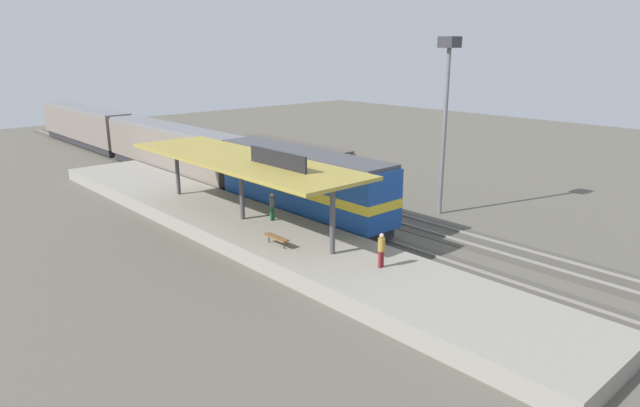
# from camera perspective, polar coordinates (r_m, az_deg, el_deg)

# --- Properties ---
(ground_plane) EXTENTS (120.00, 120.00, 0.00)m
(ground_plane) POSITION_cam_1_polar(r_m,az_deg,el_deg) (38.48, 0.23, -0.89)
(ground_plane) COLOR #5B564C
(track_near) EXTENTS (3.20, 110.00, 0.16)m
(track_near) POSITION_cam_1_polar(r_m,az_deg,el_deg) (37.21, -2.05, -1.44)
(track_near) COLOR #4E4941
(track_near) RESTS_ON ground
(track_far) EXTENTS (3.20, 110.00, 0.16)m
(track_far) POSITION_cam_1_polar(r_m,az_deg,el_deg) (40.20, 2.97, -0.14)
(track_far) COLOR #4E4941
(track_far) RESTS_ON ground
(platform) EXTENTS (6.00, 44.00, 0.90)m
(platform) POSITION_cam_1_polar(r_m,az_deg,el_deg) (34.45, -7.91, -2.28)
(platform) COLOR gray
(platform) RESTS_ON ground
(station_canopy) EXTENTS (5.20, 18.00, 4.70)m
(station_canopy) POSITION_cam_1_polar(r_m,az_deg,el_deg) (33.34, -8.09, 4.37)
(station_canopy) COLOR #47474C
(station_canopy) RESTS_ON platform
(platform_bench) EXTENTS (0.44, 1.70, 0.50)m
(platform_bench) POSITION_cam_1_polar(r_m,az_deg,el_deg) (29.41, -4.52, -3.53)
(platform_bench) COLOR #333338
(platform_bench) RESTS_ON platform
(locomotive) EXTENTS (2.93, 14.43, 4.44)m
(locomotive) POSITION_cam_1_polar(r_m,az_deg,el_deg) (36.35, -1.77, 2.04)
(locomotive) COLOR #28282D
(locomotive) RESTS_ON track_near
(passenger_carriage_front) EXTENTS (2.90, 20.00, 4.24)m
(passenger_carriage_front) POSITION_cam_1_polar(r_m,az_deg,el_deg) (51.15, -15.02, 5.42)
(passenger_carriage_front) COLOR #28282D
(passenger_carriage_front) RESTS_ON track_near
(passenger_carriage_rear) EXTENTS (2.90, 20.00, 4.24)m
(passenger_carriage_rear) POSITION_cam_1_polar(r_m,az_deg,el_deg) (70.13, -22.98, 7.40)
(passenger_carriage_rear) COLOR #28282D
(passenger_carriage_rear) RESTS_ON track_near
(freight_car) EXTENTS (2.80, 12.00, 3.54)m
(freight_car) POSITION_cam_1_polar(r_m,az_deg,el_deg) (44.57, -3.10, 4.02)
(freight_car) COLOR #28282D
(freight_car) RESTS_ON track_far
(light_mast) EXTENTS (1.10, 1.10, 11.70)m
(light_mast) POSITION_cam_1_polar(r_m,az_deg,el_deg) (37.59, 12.91, 11.36)
(light_mast) COLOR slate
(light_mast) RESTS_ON ground
(person_waiting) EXTENTS (0.34, 0.34, 1.71)m
(person_waiting) POSITION_cam_1_polar(r_m,az_deg,el_deg) (26.48, 6.33, -4.62)
(person_waiting) COLOR maroon
(person_waiting) RESTS_ON platform
(person_walking) EXTENTS (0.34, 0.34, 1.71)m
(person_walking) POSITION_cam_1_polar(r_m,az_deg,el_deg) (33.53, -4.95, -0.18)
(person_walking) COLOR #23603D
(person_walking) RESTS_ON platform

